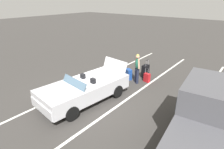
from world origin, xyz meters
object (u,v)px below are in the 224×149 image
at_px(suitcase_medium_bright, 129,74).
at_px(suitcase_small_carryon, 147,78).
at_px(convertible_car, 81,90).
at_px(parked_pickup_truck_near, 212,121).
at_px(traveler_person, 137,67).
at_px(suitcase_large_black, 145,71).

bearing_deg(suitcase_medium_bright, suitcase_small_carryon, -40.42).
height_order(convertible_car, suitcase_medium_bright, convertible_car).
relative_size(convertible_car, parked_pickup_truck_near, 0.83).
xyz_separation_m(suitcase_medium_bright, suitcase_small_carryon, (-0.35, 1.00, -0.06)).
bearing_deg(suitcase_small_carryon, convertible_car, 173.25).
bearing_deg(suitcase_medium_bright, traveler_person, -70.65).
bearing_deg(traveler_person, suitcase_large_black, -141.18).
height_order(convertible_car, parked_pickup_truck_near, parked_pickup_truck_near).
height_order(suitcase_large_black, suitcase_medium_bright, suitcase_large_black).
relative_size(suitcase_small_carryon, parked_pickup_truck_near, 0.16).
distance_m(convertible_car, traveler_person, 3.45).
height_order(suitcase_large_black, parked_pickup_truck_near, parked_pickup_truck_near).
bearing_deg(traveler_person, parked_pickup_truck_near, 93.00).
xyz_separation_m(suitcase_large_black, traveler_person, (1.02, 0.03, 0.56)).
bearing_deg(convertible_car, suitcase_medium_bright, -177.62).
bearing_deg(traveler_person, convertible_car, 22.89).
relative_size(convertible_car, suitcase_small_carryon, 5.17).
distance_m(suitcase_large_black, suitcase_medium_bright, 1.07).
xyz_separation_m(convertible_car, suitcase_small_carryon, (-3.79, 1.24, -0.34)).
height_order(convertible_car, traveler_person, traveler_person).
bearing_deg(suitcase_large_black, parked_pickup_truck_near, 138.08).
relative_size(traveler_person, parked_pickup_truck_near, 0.32).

